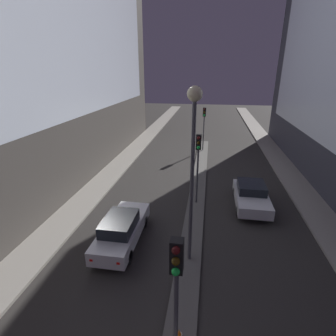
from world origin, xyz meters
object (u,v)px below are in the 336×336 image
object	(u,v)px
traffic_light_far	(204,119)
traffic_cone_far	(179,336)
traffic_light_mid	(198,154)
street_lamp	(193,143)
car_left_lane	(122,229)
car_right_lane	(251,195)
traffic_light_near	(176,282)

from	to	relation	value
traffic_light_far	traffic_cone_far	distance (m)	21.71
traffic_light_mid	street_lamp	bearing A→B (deg)	-90.00
traffic_light_far	car_left_lane	xyz separation A→B (m)	(-3.44, -16.69, -2.62)
traffic_light_mid	street_lamp	distance (m)	5.89
car_left_lane	car_right_lane	bearing A→B (deg)	35.59
traffic_light_mid	traffic_light_far	distance (m)	12.00
car_left_lane	traffic_cone_far	bearing A→B (deg)	-54.34
traffic_light_far	car_left_lane	bearing A→B (deg)	-101.66
traffic_light_near	street_lamp	size ratio (longest dim) A/B	0.59
traffic_cone_far	street_lamp	bearing A→B (deg)	90.16
traffic_light_near	traffic_light_mid	bearing A→B (deg)	90.00
traffic_cone_far	traffic_light_far	bearing A→B (deg)	90.03
traffic_light_mid	car_right_lane	size ratio (longest dim) A/B	1.05
traffic_light_far	street_lamp	bearing A→B (deg)	-90.00
car_right_lane	traffic_light_mid	bearing A→B (deg)	-176.11
traffic_light_near	traffic_cone_far	distance (m)	3.13
traffic_light_near	car_left_lane	distance (m)	7.13
street_lamp	car_left_lane	bearing A→B (deg)	167.24
traffic_light_far	traffic_light_near	bearing A→B (deg)	-90.00
car_left_lane	traffic_light_near	bearing A→B (deg)	-58.74
traffic_light_near	traffic_light_far	distance (m)	22.36
traffic_light_mid	car_left_lane	bearing A→B (deg)	-126.27
traffic_light_near	traffic_light_mid	distance (m)	10.36
street_lamp	traffic_light_far	bearing A→B (deg)	90.00
traffic_light_near	car_left_lane	xyz separation A→B (m)	(-3.44, 5.67, -2.62)
car_right_lane	street_lamp	bearing A→B (deg)	-121.10
traffic_light_far	traffic_cone_far	world-z (taller)	traffic_light_far
car_left_lane	street_lamp	bearing A→B (deg)	-12.76
traffic_light_far	street_lamp	xyz separation A→B (m)	(0.00, -17.47, 2.18)
traffic_light_near	traffic_light_far	world-z (taller)	same
car_right_lane	car_left_lane	bearing A→B (deg)	-144.41
street_lamp	traffic_light_mid	bearing A→B (deg)	90.00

